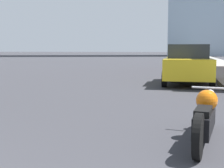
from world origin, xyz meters
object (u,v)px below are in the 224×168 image
at_px(parked_car_yellow, 188,64).
at_px(parked_car_red, 188,57).
at_px(parked_car_black, 186,54).
at_px(motorcycle, 205,117).
at_px(parked_car_blue, 188,55).

relative_size(parked_car_yellow, parked_car_red, 1.00).
height_order(parked_car_red, parked_car_black, parked_car_red).
relative_size(motorcycle, parked_car_yellow, 0.54).
bearing_deg(parked_car_blue, parked_car_yellow, -90.93).
bearing_deg(parked_car_yellow, motorcycle, -89.26).
bearing_deg(parked_car_red, motorcycle, -86.38).
bearing_deg(parked_car_black, parked_car_red, -84.77).
xyz_separation_m(motorcycle, parked_car_blue, (0.01, 33.62, 0.42)).
relative_size(motorcycle, parked_car_red, 0.54).
distance_m(motorcycle, parked_car_red, 20.71).
distance_m(motorcycle, parked_car_yellow, 8.52).
height_order(parked_car_yellow, parked_car_red, parked_car_red).
distance_m(parked_car_yellow, parked_car_red, 12.19).
relative_size(parked_car_yellow, parked_car_blue, 0.99).
distance_m(parked_car_red, parked_car_blue, 12.92).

